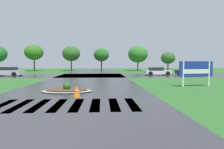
{
  "coord_description": "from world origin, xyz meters",
  "views": [
    {
      "loc": [
        1.68,
        -4.11,
        2.07
      ],
      "look_at": [
        2.36,
        8.83,
        1.22
      ],
      "focal_mm": 30.44,
      "sensor_mm": 36.0,
      "label": 1
    }
  ],
  "objects_px": {
    "car_dark_suv": "(157,71)",
    "car_blue_compact": "(8,72)",
    "traffic_cone": "(77,91)",
    "car_silver_hatch": "(190,71)",
    "estate_billboard": "(196,70)",
    "median_island": "(67,90)"
  },
  "relations": [
    {
      "from": "traffic_cone",
      "to": "car_silver_hatch",
      "type": "bearing_deg",
      "value": 50.33
    },
    {
      "from": "median_island",
      "to": "traffic_cone",
      "type": "height_order",
      "value": "traffic_cone"
    },
    {
      "from": "traffic_cone",
      "to": "car_dark_suv",
      "type": "bearing_deg",
      "value": 60.82
    },
    {
      "from": "median_island",
      "to": "traffic_cone",
      "type": "xyz_separation_m",
      "value": [
        0.93,
        -2.01,
        0.21
      ]
    },
    {
      "from": "car_dark_suv",
      "to": "car_blue_compact",
      "type": "bearing_deg",
      "value": 177.91
    },
    {
      "from": "estate_billboard",
      "to": "median_island",
      "type": "distance_m",
      "value": 10.73
    },
    {
      "from": "estate_billboard",
      "to": "median_island",
      "type": "xyz_separation_m",
      "value": [
        -10.4,
        -2.3,
        -1.27
      ]
    },
    {
      "from": "traffic_cone",
      "to": "car_blue_compact",
      "type": "bearing_deg",
      "value": 125.2
    },
    {
      "from": "estate_billboard",
      "to": "car_silver_hatch",
      "type": "height_order",
      "value": "estate_billboard"
    },
    {
      "from": "car_silver_hatch",
      "to": "car_dark_suv",
      "type": "bearing_deg",
      "value": -168.74
    },
    {
      "from": "median_island",
      "to": "car_dark_suv",
      "type": "height_order",
      "value": "car_dark_suv"
    },
    {
      "from": "estate_billboard",
      "to": "traffic_cone",
      "type": "height_order",
      "value": "estate_billboard"
    },
    {
      "from": "car_dark_suv",
      "to": "car_blue_compact",
      "type": "xyz_separation_m",
      "value": [
        -22.78,
        -0.49,
        0.05
      ]
    },
    {
      "from": "median_island",
      "to": "traffic_cone",
      "type": "bearing_deg",
      "value": -65.16
    },
    {
      "from": "estate_billboard",
      "to": "traffic_cone",
      "type": "relative_size",
      "value": 4.6
    },
    {
      "from": "median_island",
      "to": "car_blue_compact",
      "type": "xyz_separation_m",
      "value": [
        -11.63,
        15.79,
        0.5
      ]
    },
    {
      "from": "median_island",
      "to": "car_dark_suv",
      "type": "relative_size",
      "value": 0.84
    },
    {
      "from": "estate_billboard",
      "to": "car_blue_compact",
      "type": "bearing_deg",
      "value": -41.0
    },
    {
      "from": "estate_billboard",
      "to": "car_dark_suv",
      "type": "height_order",
      "value": "estate_billboard"
    },
    {
      "from": "estate_billboard",
      "to": "car_silver_hatch",
      "type": "xyz_separation_m",
      "value": [
        6.55,
        15.01,
        -0.82
      ]
    },
    {
      "from": "car_dark_suv",
      "to": "estate_billboard",
      "type": "bearing_deg",
      "value": -96.38
    },
    {
      "from": "car_dark_suv",
      "to": "car_silver_hatch",
      "type": "relative_size",
      "value": 0.92
    }
  ]
}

